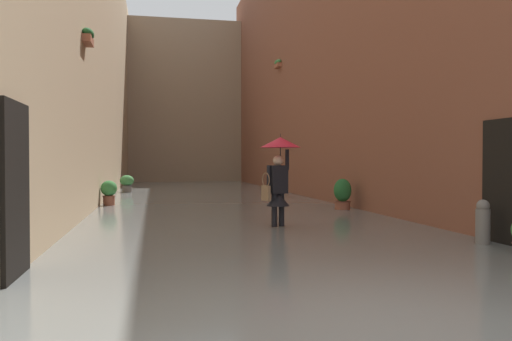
{
  "coord_description": "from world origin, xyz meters",
  "views": [
    {
      "loc": [
        2.06,
        3.94,
        1.5
      ],
      "look_at": [
        -0.2,
        -7.34,
        1.27
      ],
      "focal_mm": 35.76,
      "sensor_mm": 36.0,
      "label": 1
    }
  ],
  "objects": [
    {
      "name": "building_facade_right",
      "position": [
        4.6,
        -14.89,
        5.68
      ],
      "size": [
        2.04,
        33.79,
        11.36
      ],
      "color": "tan",
      "rests_on": "ground_plane"
    },
    {
      "name": "potted_plant_near_right",
      "position": [
        3.44,
        -12.53,
        0.5
      ],
      "size": [
        0.5,
        0.5,
        0.87
      ],
      "color": "brown",
      "rests_on": "ground_plane"
    },
    {
      "name": "building_facade_far",
      "position": [
        0.0,
        -30.69,
        5.4
      ],
      "size": [
        11.01,
        1.8,
        10.81
      ],
      "primitive_type": "cube",
      "color": "gray",
      "rests_on": "ground_plane"
    },
    {
      "name": "potted_plant_mid_right",
      "position": [
        3.23,
        -19.1,
        0.49
      ],
      "size": [
        0.61,
        0.61,
        0.85
      ],
      "color": "#66605B",
      "rests_on": "ground_plane"
    },
    {
      "name": "building_facade_left",
      "position": [
        -4.6,
        -14.89,
        6.15
      ],
      "size": [
        2.04,
        33.79,
        12.29
      ],
      "color": "brown",
      "rests_on": "ground_plane"
    },
    {
      "name": "person_wading",
      "position": [
        -0.53,
        -6.51,
        1.35
      ],
      "size": [
        0.87,
        0.87,
        2.06
      ],
      "color": "#4C4233",
      "rests_on": "ground_plane"
    },
    {
      "name": "mooring_bollard",
      "position": [
        -3.35,
        -3.66,
        0.42
      ],
      "size": [
        0.24,
        0.24,
        0.84
      ],
      "color": "slate",
      "rests_on": "ground_plane"
    },
    {
      "name": "potted_plant_near_left",
      "position": [
        -3.24,
        -9.84,
        0.51
      ],
      "size": [
        0.51,
        0.51,
        0.97
      ],
      "color": "brown",
      "rests_on": "ground_plane"
    },
    {
      "name": "flood_water",
      "position": [
        0.0,
        -14.9,
        0.05
      ],
      "size": [
        8.21,
        35.79,
        0.1
      ],
      "primitive_type": "cube",
      "color": "slate",
      "rests_on": "ground_plane"
    },
    {
      "name": "ground_plane",
      "position": [
        0.0,
        -14.9,
        0.0
      ],
      "size": [
        74.48,
        74.48,
        0.0
      ],
      "primitive_type": "plane",
      "color": "slate"
    }
  ]
}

